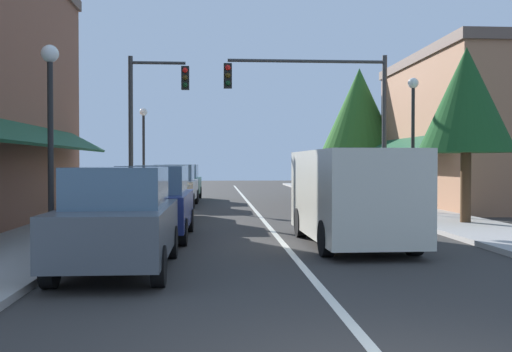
{
  "coord_description": "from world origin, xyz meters",
  "views": [
    {
      "loc": [
        -1.55,
        -4.56,
        1.84
      ],
      "look_at": [
        -0.25,
        14.37,
        1.43
      ],
      "focal_mm": 41.92,
      "sensor_mm": 36.0,
      "label": 1
    }
  ],
  "objects_px": {
    "tree_right_near": "(466,101)",
    "tree_right_far": "(359,111)",
    "parked_car_distant_left": "(182,182)",
    "van_in_lane": "(351,194)",
    "parked_car_second_left": "(154,203)",
    "street_lamp_left_near": "(50,110)",
    "traffic_signal_left_corner": "(149,111)",
    "street_lamp_right_mid": "(413,123)",
    "parked_car_third_left": "(163,193)",
    "traffic_signal_mast_arm": "(329,103)",
    "parked_car_far_left": "(175,186)",
    "street_lamp_left_far": "(144,138)",
    "parked_car_nearest_left": "(119,220)"
  },
  "relations": [
    {
      "from": "street_lamp_left_near",
      "to": "street_lamp_left_far",
      "type": "xyz_separation_m",
      "value": [
        0.12,
        15.05,
        0.05
      ]
    },
    {
      "from": "parked_car_distant_left",
      "to": "van_in_lane",
      "type": "relative_size",
      "value": 0.79
    },
    {
      "from": "traffic_signal_left_corner",
      "to": "street_lamp_left_near",
      "type": "height_order",
      "value": "traffic_signal_left_corner"
    },
    {
      "from": "parked_car_far_left",
      "to": "street_lamp_left_far",
      "type": "xyz_separation_m",
      "value": [
        -1.57,
        2.11,
        2.1
      ]
    },
    {
      "from": "parked_car_distant_left",
      "to": "van_in_lane",
      "type": "height_order",
      "value": "van_in_lane"
    },
    {
      "from": "street_lamp_right_mid",
      "to": "tree_right_near",
      "type": "relative_size",
      "value": 0.91
    },
    {
      "from": "tree_right_far",
      "to": "tree_right_near",
      "type": "bearing_deg",
      "value": -90.4
    },
    {
      "from": "traffic_signal_left_corner",
      "to": "street_lamp_right_mid",
      "type": "relative_size",
      "value": 1.26
    },
    {
      "from": "traffic_signal_mast_arm",
      "to": "parked_car_far_left",
      "type": "bearing_deg",
      "value": 149.18
    },
    {
      "from": "traffic_signal_left_corner",
      "to": "tree_right_near",
      "type": "relative_size",
      "value": 1.15
    },
    {
      "from": "parked_car_second_left",
      "to": "parked_car_far_left",
      "type": "bearing_deg",
      "value": 91.73
    },
    {
      "from": "parked_car_nearest_left",
      "to": "street_lamp_left_near",
      "type": "bearing_deg",
      "value": 126.59
    },
    {
      "from": "parked_car_nearest_left",
      "to": "street_lamp_left_near",
      "type": "relative_size",
      "value": 0.96
    },
    {
      "from": "parked_car_second_left",
      "to": "street_lamp_right_mid",
      "type": "height_order",
      "value": "street_lamp_right_mid"
    },
    {
      "from": "tree_right_near",
      "to": "tree_right_far",
      "type": "height_order",
      "value": "tree_right_far"
    },
    {
      "from": "parked_car_far_left",
      "to": "tree_right_near",
      "type": "distance_m",
      "value": 12.77
    },
    {
      "from": "street_lamp_left_far",
      "to": "street_lamp_left_near",
      "type": "bearing_deg",
      "value": -90.47
    },
    {
      "from": "tree_right_near",
      "to": "van_in_lane",
      "type": "bearing_deg",
      "value": -138.83
    },
    {
      "from": "parked_car_third_left",
      "to": "van_in_lane",
      "type": "xyz_separation_m",
      "value": [
        4.71,
        -6.29,
        0.27
      ]
    },
    {
      "from": "parked_car_third_left",
      "to": "traffic_signal_mast_arm",
      "type": "distance_m",
      "value": 7.18
    },
    {
      "from": "traffic_signal_mast_arm",
      "to": "traffic_signal_left_corner",
      "type": "distance_m",
      "value": 6.9
    },
    {
      "from": "van_in_lane",
      "to": "traffic_signal_mast_arm",
      "type": "bearing_deg",
      "value": 81.2
    },
    {
      "from": "street_lamp_left_far",
      "to": "tree_right_near",
      "type": "bearing_deg",
      "value": -45.61
    },
    {
      "from": "tree_right_far",
      "to": "parked_car_far_left",
      "type": "bearing_deg",
      "value": -152.99
    },
    {
      "from": "parked_car_nearest_left",
      "to": "parked_car_third_left",
      "type": "relative_size",
      "value": 1.0
    },
    {
      "from": "tree_right_near",
      "to": "traffic_signal_mast_arm",
      "type": "bearing_deg",
      "value": 120.74
    },
    {
      "from": "street_lamp_left_near",
      "to": "parked_car_third_left",
      "type": "bearing_deg",
      "value": 75.97
    },
    {
      "from": "tree_right_far",
      "to": "traffic_signal_mast_arm",
      "type": "bearing_deg",
      "value": -111.06
    },
    {
      "from": "tree_right_near",
      "to": "tree_right_far",
      "type": "bearing_deg",
      "value": 89.6
    },
    {
      "from": "traffic_signal_mast_arm",
      "to": "parked_car_distant_left",
      "type": "bearing_deg",
      "value": 126.92
    },
    {
      "from": "tree_right_near",
      "to": "parked_car_distant_left",
      "type": "bearing_deg",
      "value": 124.58
    },
    {
      "from": "tree_right_near",
      "to": "street_lamp_left_far",
      "type": "bearing_deg",
      "value": 134.39
    },
    {
      "from": "parked_car_second_left",
      "to": "traffic_signal_left_corner",
      "type": "height_order",
      "value": "traffic_signal_left_corner"
    },
    {
      "from": "parked_car_nearest_left",
      "to": "street_lamp_left_far",
      "type": "distance_m",
      "value": 17.63
    },
    {
      "from": "parked_car_second_left",
      "to": "tree_right_near",
      "type": "relative_size",
      "value": 0.79
    },
    {
      "from": "parked_car_distant_left",
      "to": "parked_car_second_left",
      "type": "bearing_deg",
      "value": -87.94
    },
    {
      "from": "parked_car_third_left",
      "to": "street_lamp_left_far",
      "type": "relative_size",
      "value": 0.95
    },
    {
      "from": "parked_car_second_left",
      "to": "tree_right_far",
      "type": "bearing_deg",
      "value": 60.96
    },
    {
      "from": "parked_car_second_left",
      "to": "parked_car_third_left",
      "type": "relative_size",
      "value": 1.0
    },
    {
      "from": "tree_right_near",
      "to": "tree_right_far",
      "type": "distance_m",
      "value": 13.3
    },
    {
      "from": "parked_car_second_left",
      "to": "parked_car_distant_left",
      "type": "bearing_deg",
      "value": 91.23
    },
    {
      "from": "parked_car_third_left",
      "to": "street_lamp_left_near",
      "type": "height_order",
      "value": "street_lamp_left_near"
    },
    {
      "from": "parked_car_second_left",
      "to": "street_lamp_left_near",
      "type": "distance_m",
      "value": 3.45
    },
    {
      "from": "street_lamp_left_far",
      "to": "tree_right_near",
      "type": "height_order",
      "value": "tree_right_near"
    },
    {
      "from": "parked_car_far_left",
      "to": "parked_car_distant_left",
      "type": "bearing_deg",
      "value": 90.6
    },
    {
      "from": "street_lamp_left_far",
      "to": "tree_right_far",
      "type": "distance_m",
      "value": 11.03
    },
    {
      "from": "tree_right_far",
      "to": "parked_car_nearest_left",
      "type": "bearing_deg",
      "value": -114.28
    },
    {
      "from": "parked_car_nearest_left",
      "to": "van_in_lane",
      "type": "relative_size",
      "value": 0.79
    },
    {
      "from": "parked_car_distant_left",
      "to": "street_lamp_right_mid",
      "type": "bearing_deg",
      "value": -48.41
    },
    {
      "from": "parked_car_nearest_left",
      "to": "van_in_lane",
      "type": "height_order",
      "value": "van_in_lane"
    }
  ]
}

